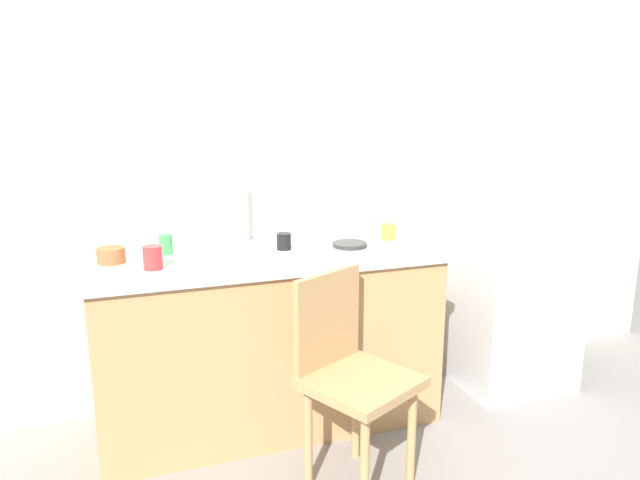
% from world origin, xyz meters
% --- Properties ---
extents(back_wall, '(4.80, 0.10, 2.54)m').
position_xyz_m(back_wall, '(0.00, 1.00, 1.27)').
color(back_wall, silver).
rests_on(back_wall, ground_plane).
extents(cabinet_base, '(1.59, 0.60, 0.83)m').
position_xyz_m(cabinet_base, '(-0.22, 0.65, 0.42)').
color(cabinet_base, tan).
rests_on(cabinet_base, ground_plane).
extents(countertop, '(1.63, 0.64, 0.04)m').
position_xyz_m(countertop, '(-0.22, 0.65, 0.85)').
color(countertop, '#B7B7BC').
rests_on(countertop, cabinet_base).
extents(faucet, '(0.02, 0.02, 0.28)m').
position_xyz_m(faucet, '(-0.26, 0.90, 1.01)').
color(faucet, '#B7B7BC').
rests_on(faucet, countertop).
extents(refrigerator, '(0.59, 0.58, 1.10)m').
position_xyz_m(refrigerator, '(1.16, 0.66, 0.55)').
color(refrigerator, silver).
rests_on(refrigerator, ground_plane).
extents(chair, '(0.54, 0.54, 0.89)m').
position_xyz_m(chair, '(-0.03, 0.07, 0.50)').
color(chair, tan).
rests_on(chair, ground_plane).
extents(dish_tray, '(0.28, 0.20, 0.05)m').
position_xyz_m(dish_tray, '(-0.44, 0.62, 0.90)').
color(dish_tray, white).
rests_on(dish_tray, countertop).
extents(terracotta_bowl, '(0.12, 0.12, 0.07)m').
position_xyz_m(terracotta_bowl, '(-0.91, 0.69, 0.90)').
color(terracotta_bowl, '#B25B33').
rests_on(terracotta_bowl, countertop).
extents(hotplate, '(0.17, 0.17, 0.02)m').
position_xyz_m(hotplate, '(0.19, 0.62, 0.88)').
color(hotplate, '#2D2D2D').
rests_on(hotplate, countertop).
extents(cup_green, '(0.06, 0.06, 0.09)m').
position_xyz_m(cup_green, '(-0.67, 0.77, 0.92)').
color(cup_green, green).
rests_on(cup_green, countertop).
extents(cup_yellow, '(0.07, 0.07, 0.08)m').
position_xyz_m(cup_yellow, '(0.43, 0.70, 0.91)').
color(cup_yellow, yellow).
rests_on(cup_yellow, countertop).
extents(cup_red, '(0.08, 0.08, 0.10)m').
position_xyz_m(cup_red, '(-0.74, 0.53, 0.92)').
color(cup_red, red).
rests_on(cup_red, countertop).
extents(cup_black, '(0.07, 0.07, 0.08)m').
position_xyz_m(cup_black, '(-0.13, 0.67, 0.91)').
color(cup_black, black).
rests_on(cup_black, countertop).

